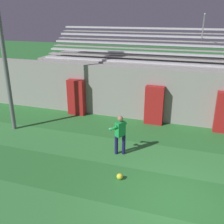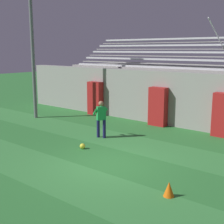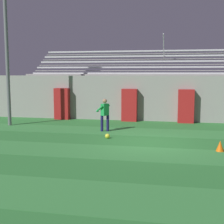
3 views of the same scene
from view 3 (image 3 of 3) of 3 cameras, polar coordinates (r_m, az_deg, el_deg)
ground_plane at (r=13.39m, az=6.91°, el=-5.73°), size 80.00×80.00×0.00m
turf_stripe_near at (r=7.68m, az=3.51°, el=-15.62°), size 28.00×2.13×0.01m
turf_stripe_mid at (r=11.70m, az=6.28°, el=-7.59°), size 28.00×2.13×0.01m
turf_stripe_far at (r=15.85m, az=7.58°, el=-3.70°), size 28.00×2.13×0.01m
back_wall at (r=19.61m, az=8.36°, el=2.48°), size 24.00×0.60×2.80m
padding_pillar_gate_left at (r=19.25m, az=3.19°, el=1.27°), size 0.94×0.44×2.00m
padding_pillar_gate_right at (r=19.09m, az=13.37°, el=1.03°), size 0.94×0.44×2.00m
padding_pillar_far_left at (r=20.32m, az=-9.14°, el=1.50°), size 0.94×0.44×2.00m
bleacher_stand at (r=21.93m, az=8.66°, el=3.24°), size 18.00×4.05×5.43m
floodlight_pole at (r=18.67m, az=-18.80°, el=13.57°), size 0.90×0.36×8.21m
goalkeeper at (r=15.89m, az=-1.36°, el=-0.14°), size 0.71×0.74×1.67m
soccer_ball at (r=14.27m, az=-0.85°, el=-4.42°), size 0.22×0.22×0.22m
traffic_cone at (r=12.64m, az=19.15°, el=-5.88°), size 0.30×0.30×0.42m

